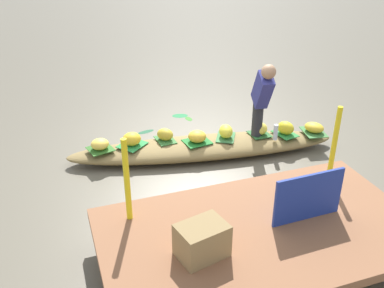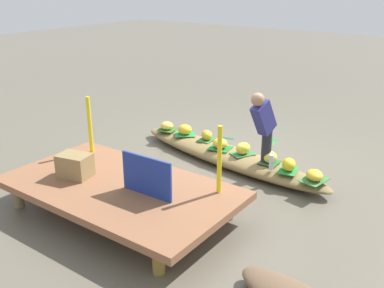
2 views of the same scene
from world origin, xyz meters
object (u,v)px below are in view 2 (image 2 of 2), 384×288
Objects in this scene: banana_bunch_0 at (207,135)px; vendor_person at (264,123)px; banana_bunch_4 at (315,175)px; banana_bunch_5 at (167,126)px; banana_bunch_3 at (220,143)px; banana_bunch_1 at (185,130)px; produce_crate at (75,165)px; banana_bunch_2 at (243,148)px; vendor_boat at (227,156)px; banana_bunch_7 at (270,157)px; water_bottle at (271,162)px; market_banner at (147,176)px; banana_bunch_6 at (289,164)px.

vendor_person reaches higher than banana_bunch_0.
banana_bunch_5 reaches higher than banana_bunch_4.
banana_bunch_5 is (1.38, -0.24, -0.01)m from banana_bunch_3.
banana_bunch_1 is 2.68m from produce_crate.
banana_bunch_2 is 1.01× the size of banana_bunch_3.
banana_bunch_1 is 0.95m from banana_bunch_3.
banana_bunch_0 is 0.94× the size of banana_bunch_3.
banana_bunch_0 is at bearing 178.60° from banana_bunch_5.
vendor_boat is 0.62m from banana_bunch_0.
banana_bunch_5 is 2.38m from banana_bunch_7.
vendor_person reaches higher than water_bottle.
vendor_person is (-0.90, 0.20, 0.59)m from banana_bunch_3.
market_banner is at bearing 75.38° from vendor_person.
banana_bunch_4 is at bearing 178.46° from vendor_boat.
water_bottle reaches higher than banana_bunch_0.
produce_crate is (2.64, 2.18, 0.25)m from banana_bunch_4.
water_bottle is at bearing -112.51° from market_banner.
banana_bunch_7 is 0.61m from vendor_person.
banana_bunch_0 is at bearing -12.60° from banana_bunch_6.
banana_bunch_2 is at bearing 179.79° from banana_bunch_3.
banana_bunch_2 is at bearing -7.19° from banana_bunch_7.
banana_bunch_1 is 0.98× the size of banana_bunch_2.
banana_bunch_1 is 0.46m from banana_bunch_5.
vendor_person is at bearing 167.07° from banana_bunch_1.
water_bottle is 2.92m from produce_crate.
vendor_person reaches higher than banana_bunch_7.
banana_bunch_0 is (0.55, -0.17, 0.22)m from vendor_boat.
vendor_boat is 13.38× the size of banana_bunch_4.
vendor_boat is at bearing 172.50° from banana_bunch_5.
produce_crate is at bearing 77.91° from vendor_boat.
market_banner is at bearing 64.63° from banana_bunch_6.
banana_bunch_2 is 1.07× the size of banana_bunch_5.
banana_bunch_2 is at bearing -93.99° from market_banner.
banana_bunch_7 is at bearing 171.51° from banana_bunch_1.
banana_bunch_6 is at bearing -134.03° from produce_crate.
banana_bunch_1 is at bearing -0.55° from vendor_boat.
banana_bunch_0 is 0.57× the size of produce_crate.
banana_bunch_7 is at bearing -107.24° from market_banner.
banana_bunch_1 reaches higher than banana_bunch_5.
vendor_person is (0.08, 0.13, 0.59)m from banana_bunch_7.
market_banner is (0.55, 2.09, -0.26)m from vendor_person.
vendor_person is at bearing -4.41° from banana_bunch_4.
banana_bunch_2 reaches higher than banana_bunch_0.
banana_bunch_3 is at bearing -108.84° from produce_crate.
market_banner is at bearing 104.64° from vendor_boat.
banana_bunch_2 reaches higher than vendor_boat.
banana_bunch_6 reaches higher than banana_bunch_4.
banana_bunch_7 reaches higher than banana_bunch_3.
banana_bunch_0 is 0.32× the size of market_banner.
banana_bunch_6 is (-1.23, 0.22, 0.23)m from vendor_boat.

